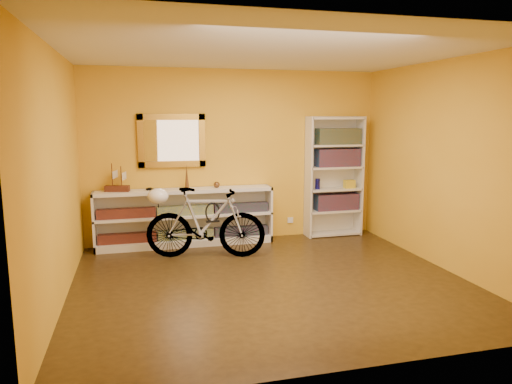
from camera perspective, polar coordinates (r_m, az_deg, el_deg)
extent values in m
cube|color=black|center=(5.59, 1.82, -10.85)|extent=(4.50, 4.00, 0.01)
cube|color=silver|center=(5.29, 1.97, 16.73)|extent=(4.50, 4.00, 0.01)
cube|color=gold|center=(7.22, -2.58, 4.37)|extent=(4.50, 0.01, 2.60)
cube|color=gold|center=(5.13, -23.06, 1.62)|extent=(0.01, 4.00, 2.60)
cube|color=gold|center=(6.30, 22.03, 2.97)|extent=(0.01, 4.00, 2.60)
cube|color=brown|center=(7.03, -10.17, 6.14)|extent=(0.98, 0.06, 0.78)
cube|color=silver|center=(7.60, 4.18, -3.42)|extent=(0.09, 0.02, 0.09)
cube|color=black|center=(7.08, -8.48, -5.10)|extent=(2.50, 0.13, 0.14)
cube|color=navy|center=(7.00, -8.56, -2.21)|extent=(2.50, 0.13, 0.14)
imported|color=black|center=(6.94, -12.69, 0.21)|extent=(0.00, 0.00, 0.00)
cone|color=brown|center=(6.94, -8.39, 1.87)|extent=(0.06, 0.06, 0.37)
sphere|color=brown|center=(7.02, -4.79, 0.89)|extent=(0.09, 0.09, 0.09)
cube|color=maroon|center=(7.67, 9.71, -1.16)|extent=(0.70, 0.22, 0.26)
cube|color=maroon|center=(7.57, 9.85, 4.13)|extent=(0.70, 0.22, 0.28)
cube|color=#174A52|center=(7.55, 9.93, 6.66)|extent=(0.70, 0.22, 0.25)
cylinder|color=#16179B|center=(7.47, 7.47, 0.99)|extent=(0.08, 0.08, 0.17)
cube|color=maroon|center=(7.48, 8.07, 6.49)|extent=(0.16, 0.16, 0.20)
cube|color=gold|center=(7.67, 11.25, 0.95)|extent=(0.17, 0.11, 0.13)
imported|color=silver|center=(6.40, -6.13, -3.72)|extent=(0.79, 1.70, 0.97)
ellipsoid|color=white|center=(6.41, -11.79, -0.49)|extent=(0.28, 0.27, 0.21)
torus|color=black|center=(6.36, -5.28, -2.45)|extent=(0.20, 0.02, 0.20)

